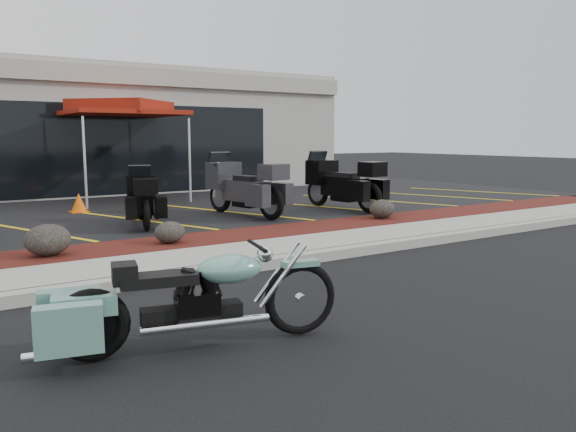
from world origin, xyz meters
TOP-DOWN VIEW (x-y plane):
  - ground at (0.00, 0.00)m, footprint 90.00×90.00m
  - curb at (0.00, 0.90)m, footprint 24.00×0.25m
  - sidewalk at (0.00, 1.60)m, footprint 24.00×1.20m
  - mulch_bed at (0.00, 2.80)m, footprint 24.00×1.20m
  - upper_lot at (0.00, 8.20)m, footprint 26.00×9.60m
  - dealership_building at (0.00, 14.47)m, footprint 18.00×8.16m
  - boulder_left at (-2.22, 2.72)m, footprint 0.65×0.54m
  - boulder_mid at (-0.39, 2.69)m, footprint 0.50×0.42m
  - boulder_right at (4.39, 2.89)m, footprint 0.56×0.47m
  - hero_cruiser at (-0.78, -1.62)m, footprint 2.72×1.24m
  - touring_black_mid at (0.06, 5.43)m, footprint 1.23×2.10m
  - touring_grey at (2.01, 5.70)m, footprint 1.35×2.50m
  - touring_black_rear at (4.55, 5.40)m, footprint 1.16×2.45m
  - traffic_cone at (-0.71, 7.46)m, footprint 0.38×0.38m
  - popup_canopy at (0.93, 9.34)m, footprint 3.51×3.51m

SIDE VIEW (x-z plane):
  - ground at x=0.00m, z-range 0.00..0.00m
  - curb at x=0.00m, z-range 0.00..0.15m
  - sidewalk at x=0.00m, z-range 0.00..0.15m
  - upper_lot at x=0.00m, z-range 0.00..0.15m
  - mulch_bed at x=0.00m, z-range 0.00..0.16m
  - boulder_mid at x=-0.39m, z-range 0.16..0.51m
  - boulder_right at x=4.39m, z-range 0.16..0.56m
  - traffic_cone at x=-0.71m, z-range 0.15..0.59m
  - boulder_left at x=-2.22m, z-range 0.16..0.62m
  - hero_cruiser at x=-0.78m, z-range 0.00..0.93m
  - touring_black_mid at x=0.06m, z-range 0.15..1.30m
  - touring_black_rear at x=4.55m, z-range 0.15..1.53m
  - touring_grey at x=2.01m, z-range 0.15..1.53m
  - dealership_building at x=0.00m, z-range 0.01..4.01m
  - popup_canopy at x=0.93m, z-range 1.24..3.91m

